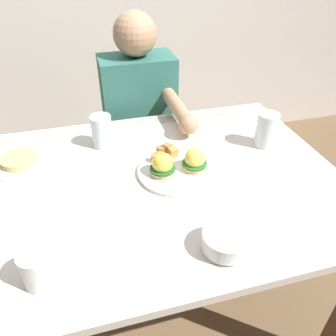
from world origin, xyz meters
name	(u,v)px	position (x,y,z in m)	size (l,w,h in m)	color
ground_plane	(163,306)	(0.00, 0.00, 0.00)	(6.00, 6.00, 0.00)	brown
dining_table	(161,203)	(0.00, 0.00, 0.63)	(1.20, 0.90, 0.74)	silver
eggs_benedict_plate	(178,166)	(0.06, 0.02, 0.77)	(0.27, 0.27, 0.09)	white
fruit_bowl	(226,241)	(0.09, -0.33, 0.77)	(0.12, 0.12, 0.06)	white
coffee_mug	(40,266)	(-0.36, -0.30, 0.79)	(0.11, 0.08, 0.09)	white
fork	(210,126)	(0.29, 0.29, 0.74)	(0.16, 0.04, 0.00)	silver
water_glass_near	(266,132)	(0.43, 0.10, 0.80)	(0.08, 0.08, 0.13)	silver
water_glass_far	(102,133)	(-0.16, 0.26, 0.79)	(0.08, 0.08, 0.12)	silver
side_plate	(20,162)	(-0.45, 0.20, 0.75)	(0.20, 0.20, 0.04)	white
diner_person	(141,120)	(0.06, 0.60, 0.65)	(0.34, 0.54, 1.14)	#33333D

